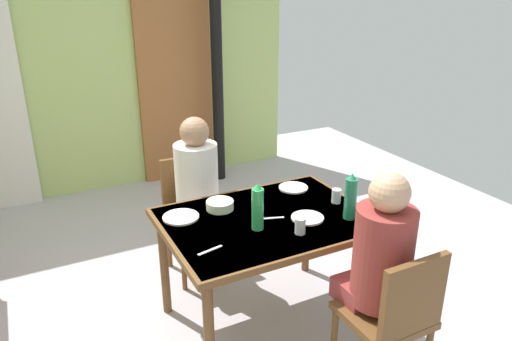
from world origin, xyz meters
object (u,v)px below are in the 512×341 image
at_px(person_far_diner, 197,179).
at_px(water_bottle_green_near, 351,197).
at_px(chair_far_diner, 192,208).
at_px(serving_bowl_center, 220,205).
at_px(water_bottle_green_far, 258,208).
at_px(chair_near_diner, 394,315).
at_px(person_near_diner, 381,253).
at_px(dining_table, 267,229).

distance_m(person_far_diner, water_bottle_green_near, 1.09).
bearing_deg(chair_far_diner, serving_bowl_center, 88.36).
bearing_deg(person_far_diner, water_bottle_green_far, 95.47).
distance_m(chair_near_diner, person_near_diner, 0.31).
distance_m(person_far_diner, water_bottle_green_far, 0.78).
distance_m(dining_table, person_near_diner, 0.74).
height_order(chair_far_diner, water_bottle_green_far, water_bottle_green_far).
bearing_deg(chair_near_diner, serving_bowl_center, 114.99).
distance_m(water_bottle_green_near, serving_bowl_center, 0.79).
bearing_deg(chair_far_diner, person_near_diner, 107.66).
xyz_separation_m(person_far_diner, water_bottle_green_near, (0.62, -0.90, 0.10)).
bearing_deg(water_bottle_green_far, person_far_diner, 95.47).
xyz_separation_m(person_far_diner, water_bottle_green_far, (0.07, -0.77, 0.09)).
relative_size(chair_far_diner, person_near_diner, 1.13).
bearing_deg(dining_table, chair_far_diner, 103.16).
bearing_deg(water_bottle_green_near, person_far_diner, 124.60).
xyz_separation_m(dining_table, serving_bowl_center, (-0.21, 0.24, 0.11)).
relative_size(chair_far_diner, person_far_diner, 1.13).
bearing_deg(person_near_diner, serving_bowl_center, 118.19).
bearing_deg(person_near_diner, water_bottle_green_far, 124.58).
relative_size(dining_table, chair_near_diner, 1.41).
xyz_separation_m(dining_table, water_bottle_green_near, (0.43, -0.23, 0.21)).
bearing_deg(chair_near_diner, water_bottle_green_far, 119.14).
relative_size(person_near_diner, serving_bowl_center, 4.53).
bearing_deg(water_bottle_green_near, chair_near_diner, -104.21).
bearing_deg(dining_table, water_bottle_green_near, -27.65).
bearing_deg(water_bottle_green_near, chair_far_diner, 120.92).
bearing_deg(person_near_diner, chair_far_diner, 107.66).
bearing_deg(serving_bowl_center, chair_far_diner, 88.36).
xyz_separation_m(chair_near_diner, person_near_diner, (-0.00, 0.14, 0.28)).
xyz_separation_m(person_near_diner, water_bottle_green_far, (-0.40, 0.58, 0.09)).
xyz_separation_m(chair_far_diner, water_bottle_green_near, (0.62, -1.03, 0.38)).
bearing_deg(dining_table, chair_near_diner, -70.75).
relative_size(chair_near_diner, person_near_diner, 1.13).
xyz_separation_m(dining_table, chair_near_diner, (0.28, -0.81, -0.17)).
xyz_separation_m(person_far_diner, serving_bowl_center, (-0.02, -0.43, -0.01)).
xyz_separation_m(water_bottle_green_near, serving_bowl_center, (-0.63, 0.46, -0.11)).
height_order(chair_near_diner, chair_far_diner, same).
relative_size(chair_near_diner, water_bottle_green_near, 3.05).
distance_m(chair_far_diner, person_far_diner, 0.31).
bearing_deg(person_far_diner, chair_far_diner, -90.00).
bearing_deg(water_bottle_green_far, water_bottle_green_near, -13.45).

